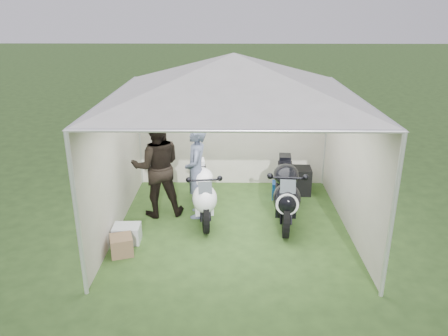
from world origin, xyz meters
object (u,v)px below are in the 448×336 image
at_px(person_blue_jacket, 196,172).
at_px(crate_0, 127,234).
at_px(paddock_stand, 283,190).
at_px(equipment_box, 297,180).
at_px(motorcycle_black, 286,191).
at_px(crate_1, 122,245).
at_px(motorcycle_white, 203,191).
at_px(person_dark_jacket, 157,166).
at_px(canopy_tent, 234,80).

relative_size(person_blue_jacket, crate_0, 3.94).
xyz_separation_m(paddock_stand, person_blue_jacket, (-1.69, -0.77, 0.69)).
height_order(equipment_box, crate_0, equipment_box).
height_order(paddock_stand, crate_0, paddock_stand).
distance_m(motorcycle_black, crate_1, 2.99).
xyz_separation_m(person_blue_jacket, crate_1, (-1.09, -1.39, -0.71)).
xyz_separation_m(motorcycle_white, paddock_stand, (1.58, 0.88, -0.35)).
bearing_deg(person_dark_jacket, person_blue_jacket, 165.11).
bearing_deg(crate_1, crate_0, 90.00).
relative_size(equipment_box, crate_0, 1.27).
xyz_separation_m(paddock_stand, equipment_box, (0.31, 0.28, 0.11)).
distance_m(motorcycle_black, person_dark_jacket, 2.37).
xyz_separation_m(paddock_stand, crate_1, (-2.78, -2.17, -0.02)).
xyz_separation_m(crate_0, crate_1, (0.00, -0.39, 0.01)).
bearing_deg(crate_1, person_dark_jacket, 75.43).
xyz_separation_m(paddock_stand, crate_0, (-2.78, -1.78, -0.02)).
relative_size(person_dark_jacket, person_blue_jacket, 1.10).
bearing_deg(person_blue_jacket, paddock_stand, 113.29).
relative_size(paddock_stand, equipment_box, 0.82).
bearing_deg(motorcycle_white, equipment_box, 23.49).
relative_size(motorcycle_black, equipment_box, 3.79).
xyz_separation_m(motorcycle_white, person_blue_jacket, (-0.12, 0.10, 0.34)).
height_order(motorcycle_black, person_dark_jacket, person_dark_jacket).
relative_size(canopy_tent, person_blue_jacket, 3.28).
height_order(paddock_stand, equipment_box, equipment_box).
xyz_separation_m(motorcycle_black, crate_1, (-2.70, -1.22, -0.42)).
bearing_deg(canopy_tent, equipment_box, 46.66).
relative_size(motorcycle_black, paddock_stand, 4.63).
relative_size(canopy_tent, crate_0, 12.95).
bearing_deg(motorcycle_black, person_blue_jacket, 178.81).
bearing_deg(crate_1, equipment_box, 38.34).
xyz_separation_m(motorcycle_black, person_blue_jacket, (-1.61, 0.18, 0.29)).
distance_m(canopy_tent, motorcycle_black, 2.22).
distance_m(motorcycle_black, person_blue_jacket, 1.64).
distance_m(motorcycle_white, paddock_stand, 1.84).
relative_size(person_blue_jacket, equipment_box, 3.11).
bearing_deg(paddock_stand, equipment_box, 42.13).
xyz_separation_m(motorcycle_white, person_dark_jacket, (-0.83, 0.14, 0.43)).
distance_m(person_blue_jacket, crate_1, 1.91).
xyz_separation_m(canopy_tent, motorcycle_black, (0.95, 0.19, -2.00)).
distance_m(motorcycle_white, crate_0, 1.55).
bearing_deg(motorcycle_white, crate_0, -151.25).
height_order(person_blue_jacket, equipment_box, person_blue_jacket).
bearing_deg(motorcycle_black, motorcycle_white, -177.69).
bearing_deg(equipment_box, crate_0, -146.34).
bearing_deg(motorcycle_white, paddock_stand, 21.03).
bearing_deg(person_dark_jacket, motorcycle_white, 158.43).
distance_m(paddock_stand, crate_0, 3.30).
distance_m(motorcycle_black, equipment_box, 1.33).
bearing_deg(paddock_stand, crate_0, -147.41).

